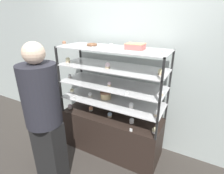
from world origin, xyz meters
TOP-DOWN VIEW (x-y plane):
  - ground_plane at (0.00, 0.00)m, footprint 20.00×20.00m
  - back_wall at (0.00, 0.41)m, footprint 8.00×0.05m
  - display_base at (0.00, 0.00)m, footprint 1.44×0.53m
  - display_riser_lower at (0.00, 0.00)m, footprint 1.44×0.53m
  - display_riser_middle at (0.00, 0.00)m, footprint 1.44×0.53m
  - display_riser_upper at (0.00, 0.00)m, footprint 1.44×0.53m
  - display_riser_top at (0.00, 0.00)m, footprint 1.44×0.53m
  - layer_cake_centerpiece at (-0.10, 0.00)m, footprint 0.16×0.16m
  - sheet_cake_frosted at (0.30, 0.03)m, footprint 0.22×0.16m
  - cupcake_0 at (-0.66, -0.15)m, footprint 0.06×0.06m
  - cupcake_1 at (-0.34, -0.05)m, footprint 0.06×0.06m
  - cupcake_2 at (-0.00, -0.07)m, footprint 0.06×0.06m
  - cupcake_3 at (0.33, -0.06)m, footprint 0.06×0.06m
  - cupcake_4 at (0.66, -0.13)m, footprint 0.06×0.06m
  - price_tag_0 at (0.40, -0.25)m, footprint 0.04×0.00m
  - cupcake_5 at (-0.65, -0.08)m, footprint 0.06×0.06m
  - cupcake_6 at (-0.32, -0.07)m, footprint 0.06×0.06m
  - cupcake_7 at (0.33, -0.09)m, footprint 0.06×0.06m
  - cupcake_8 at (0.67, -0.14)m, footprint 0.06×0.06m
  - price_tag_1 at (-0.48, -0.25)m, footprint 0.04×0.00m
  - cupcake_9 at (-0.67, -0.08)m, footprint 0.05×0.05m
  - cupcake_10 at (0.01, -0.09)m, footprint 0.05×0.05m
  - cupcake_11 at (0.68, -0.07)m, footprint 0.05×0.05m
  - price_tag_2 at (0.33, -0.25)m, footprint 0.04×0.00m
  - cupcake_12 at (-0.66, -0.10)m, footprint 0.06×0.06m
  - cupcake_13 at (-0.01, -0.09)m, footprint 0.06×0.06m
  - cupcake_14 at (0.65, -0.06)m, footprint 0.06×0.06m
  - price_tag_3 at (-0.42, -0.25)m, footprint 0.04×0.00m
  - cupcake_15 at (-0.66, -0.14)m, footprint 0.05×0.05m
  - cupcake_16 at (0.01, -0.04)m, footprint 0.05×0.05m
  - cupcake_17 at (0.66, -0.12)m, footprint 0.05×0.05m
  - price_tag_4 at (-0.11, -0.25)m, footprint 0.04×0.00m
  - donut_glazed at (-0.32, 0.03)m, footprint 0.14×0.14m
  - customer_figure at (-0.46, -0.80)m, footprint 0.40×0.40m

SIDE VIEW (x-z plane):
  - ground_plane at x=0.00m, z-range 0.00..0.00m
  - display_base at x=0.00m, z-range 0.00..0.62m
  - price_tag_0 at x=0.40m, z-range 0.62..0.66m
  - cupcake_0 at x=-0.66m, z-range 0.62..0.69m
  - cupcake_1 at x=-0.34m, z-range 0.62..0.69m
  - cupcake_2 at x=0.00m, z-range 0.62..0.69m
  - cupcake_3 at x=0.33m, z-range 0.62..0.69m
  - cupcake_4 at x=0.66m, z-range 0.62..0.69m
  - display_riser_lower at x=0.00m, z-range 0.73..0.97m
  - price_tag_1 at x=-0.48m, z-range 0.86..0.91m
  - cupcake_5 at x=-0.65m, z-range 0.86..0.93m
  - cupcake_6 at x=-0.32m, z-range 0.86..0.93m
  - cupcake_7 at x=0.33m, z-range 0.86..0.93m
  - cupcake_8 at x=0.67m, z-range 0.86..0.93m
  - layer_cake_centerpiece at x=-0.10m, z-range 0.86..0.96m
  - customer_figure at x=-0.46m, z-range 0.06..1.79m
  - display_riser_middle at x=0.00m, z-range 0.97..1.21m
  - price_tag_2 at x=0.33m, z-range 1.10..1.15m
  - cupcake_9 at x=-0.67m, z-range 1.10..1.16m
  - cupcake_10 at x=0.01m, z-range 1.10..1.16m
  - cupcake_11 at x=0.68m, z-range 1.10..1.16m
  - back_wall at x=0.00m, z-range 0.00..2.60m
  - display_riser_upper at x=0.00m, z-range 1.21..1.45m
  - price_tag_3 at x=-0.42m, z-range 1.34..1.39m
  - cupcake_12 at x=-0.66m, z-range 1.34..1.41m
  - cupcake_13 at x=-0.01m, z-range 1.34..1.41m
  - cupcake_14 at x=0.65m, z-range 1.34..1.41m
  - display_riser_top at x=0.00m, z-range 1.45..1.69m
  - donut_glazed at x=-0.32m, z-range 1.59..1.62m
  - price_tag_4 at x=-0.11m, z-range 1.59..1.63m
  - cupcake_15 at x=-0.66m, z-range 1.58..1.65m
  - cupcake_16 at x=0.01m, z-range 1.58..1.65m
  - cupcake_17 at x=0.66m, z-range 1.58..1.65m
  - sheet_cake_frosted at x=0.30m, z-range 1.59..1.66m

